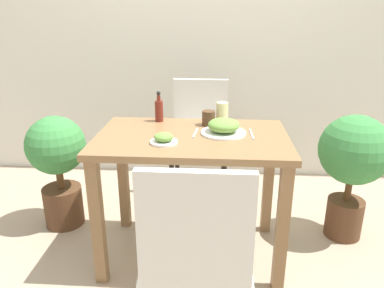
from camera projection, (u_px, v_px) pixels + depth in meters
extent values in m
plane|color=tan|center=(192.00, 252.00, 2.29)|extent=(16.00, 16.00, 0.00)
cube|color=beige|center=(202.00, 22.00, 2.99)|extent=(8.00, 0.05, 2.60)
cube|color=olive|center=(192.00, 138.00, 2.03)|extent=(1.04, 0.66, 0.04)
cube|color=olive|center=(97.00, 223.00, 1.93)|extent=(0.06, 0.06, 0.72)
cube|color=olive|center=(282.00, 230.00, 1.87)|extent=(0.06, 0.06, 0.72)
cube|color=olive|center=(123.00, 177.00, 2.45)|extent=(0.06, 0.06, 0.72)
cube|color=olive|center=(268.00, 181.00, 2.39)|extent=(0.06, 0.06, 0.72)
cube|color=silver|center=(198.00, 255.00, 1.52)|extent=(0.42, 0.42, 0.04)
cube|color=silver|center=(195.00, 231.00, 1.26)|extent=(0.40, 0.04, 0.44)
cylinder|color=black|center=(238.00, 275.00, 1.76)|extent=(0.03, 0.03, 0.44)
cylinder|color=black|center=(162.00, 272.00, 1.78)|extent=(0.03, 0.03, 0.44)
cube|color=silver|center=(199.00, 148.00, 2.68)|extent=(0.42, 0.42, 0.04)
cube|color=silver|center=(201.00, 109.00, 2.78)|extent=(0.40, 0.04, 0.44)
cylinder|color=black|center=(172.00, 188.00, 2.61)|extent=(0.03, 0.03, 0.44)
cylinder|color=black|center=(224.00, 190.00, 2.59)|extent=(0.03, 0.03, 0.44)
cylinder|color=black|center=(177.00, 168.00, 2.95)|extent=(0.03, 0.03, 0.44)
cylinder|color=black|center=(223.00, 169.00, 2.92)|extent=(0.03, 0.03, 0.44)
cylinder|color=white|center=(223.00, 133.00, 2.05)|extent=(0.25, 0.25, 0.01)
ellipsoid|color=olive|center=(224.00, 125.00, 2.04)|extent=(0.17, 0.17, 0.07)
cylinder|color=white|center=(164.00, 142.00, 1.91)|extent=(0.14, 0.14, 0.01)
ellipsoid|color=olive|center=(164.00, 137.00, 1.90)|extent=(0.10, 0.10, 0.04)
cylinder|color=#4C331E|center=(209.00, 118.00, 2.19)|extent=(0.08, 0.08, 0.09)
cylinder|color=beige|center=(222.00, 113.00, 2.23)|extent=(0.07, 0.07, 0.13)
cylinder|color=maroon|center=(159.00, 111.00, 2.26)|extent=(0.05, 0.05, 0.13)
cylinder|color=maroon|center=(159.00, 98.00, 2.23)|extent=(0.02, 0.02, 0.03)
sphere|color=black|center=(159.00, 93.00, 2.22)|extent=(0.02, 0.02, 0.02)
cube|color=silver|center=(195.00, 133.00, 2.06)|extent=(0.02, 0.16, 0.00)
cube|color=silver|center=(252.00, 134.00, 2.04)|extent=(0.01, 0.17, 0.00)
cylinder|color=#51331E|center=(64.00, 205.00, 2.55)|extent=(0.26, 0.26, 0.27)
cylinder|color=brown|center=(60.00, 180.00, 2.49)|extent=(0.05, 0.05, 0.11)
sphere|color=#387F3D|center=(56.00, 145.00, 2.40)|extent=(0.38, 0.38, 0.38)
cylinder|color=#51331E|center=(344.00, 218.00, 2.42)|extent=(0.23, 0.23, 0.26)
cylinder|color=brown|center=(348.00, 191.00, 2.35)|extent=(0.04, 0.04, 0.13)
sphere|color=#387F3D|center=(355.00, 150.00, 2.26)|extent=(0.43, 0.43, 0.43)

